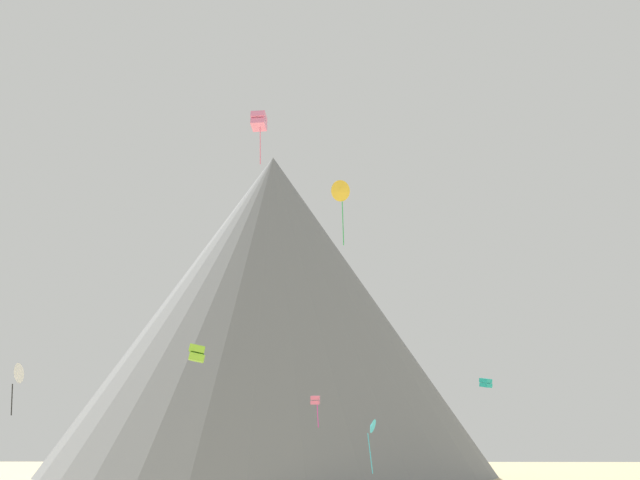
{
  "coord_description": "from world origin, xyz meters",
  "views": [
    {
      "loc": [
        0.87,
        -28.32,
        4.72
      ],
      "look_at": [
        -1.09,
        30.63,
        19.45
      ],
      "focal_mm": 45.91,
      "sensor_mm": 36.0,
      "label": 1
    }
  ],
  "objects_px": {
    "kite_white_low": "(17,374)",
    "kite_rainbow_low": "(315,401)",
    "kite_pink_high": "(259,121)",
    "rock_massif": "(270,312)",
    "kite_lime_low": "(197,353)",
    "kite_cyan_low": "(372,427)",
    "kite_gold_high": "(340,192)",
    "kite_teal_low": "(486,383)"
  },
  "relations": [
    {
      "from": "kite_white_low",
      "to": "kite_lime_low",
      "type": "relative_size",
      "value": 2.27
    },
    {
      "from": "kite_lime_low",
      "to": "kite_cyan_low",
      "type": "distance_m",
      "value": 20.29
    },
    {
      "from": "rock_massif",
      "to": "kite_rainbow_low",
      "type": "bearing_deg",
      "value": -79.17
    },
    {
      "from": "kite_cyan_low",
      "to": "kite_pink_high",
      "type": "bearing_deg",
      "value": -13.84
    },
    {
      "from": "kite_lime_low",
      "to": "kite_pink_high",
      "type": "bearing_deg",
      "value": -138.07
    },
    {
      "from": "rock_massif",
      "to": "kite_rainbow_low",
      "type": "height_order",
      "value": "rock_massif"
    },
    {
      "from": "kite_lime_low",
      "to": "kite_cyan_low",
      "type": "relative_size",
      "value": 0.31
    },
    {
      "from": "kite_white_low",
      "to": "kite_rainbow_low",
      "type": "height_order",
      "value": "kite_white_low"
    },
    {
      "from": "kite_white_low",
      "to": "kite_cyan_low",
      "type": "bearing_deg",
      "value": 139.05
    },
    {
      "from": "kite_gold_high",
      "to": "kite_lime_low",
      "type": "bearing_deg",
      "value": -166.65
    },
    {
      "from": "kite_lime_low",
      "to": "kite_rainbow_low",
      "type": "relative_size",
      "value": 0.54
    },
    {
      "from": "kite_gold_high",
      "to": "kite_cyan_low",
      "type": "distance_m",
      "value": 25.09
    },
    {
      "from": "kite_lime_low",
      "to": "kite_teal_low",
      "type": "relative_size",
      "value": 1.28
    },
    {
      "from": "rock_massif",
      "to": "kite_pink_high",
      "type": "relative_size",
      "value": 14.57
    },
    {
      "from": "kite_teal_low",
      "to": "kite_white_low",
      "type": "bearing_deg",
      "value": 166.31
    },
    {
      "from": "kite_gold_high",
      "to": "kite_lime_low",
      "type": "height_order",
      "value": "kite_gold_high"
    },
    {
      "from": "kite_white_low",
      "to": "kite_rainbow_low",
      "type": "relative_size",
      "value": 1.21
    },
    {
      "from": "kite_pink_high",
      "to": "kite_rainbow_low",
      "type": "distance_m",
      "value": 27.99
    },
    {
      "from": "kite_teal_low",
      "to": "kite_pink_high",
      "type": "distance_m",
      "value": 33.14
    },
    {
      "from": "kite_cyan_low",
      "to": "kite_lime_low",
      "type": "bearing_deg",
      "value": -35.52
    },
    {
      "from": "kite_cyan_low",
      "to": "kite_rainbow_low",
      "type": "distance_m",
      "value": 6.34
    },
    {
      "from": "kite_cyan_low",
      "to": "kite_teal_low",
      "type": "distance_m",
      "value": 12.18
    },
    {
      "from": "kite_pink_high",
      "to": "kite_rainbow_low",
      "type": "relative_size",
      "value": 1.56
    },
    {
      "from": "kite_lime_low",
      "to": "kite_pink_high",
      "type": "height_order",
      "value": "kite_pink_high"
    },
    {
      "from": "kite_white_low",
      "to": "kite_cyan_low",
      "type": "height_order",
      "value": "kite_white_low"
    },
    {
      "from": "kite_gold_high",
      "to": "kite_lime_low",
      "type": "distance_m",
      "value": 19.17
    },
    {
      "from": "kite_white_low",
      "to": "kite_pink_high",
      "type": "height_order",
      "value": "kite_pink_high"
    },
    {
      "from": "kite_lime_low",
      "to": "kite_rainbow_low",
      "type": "bearing_deg",
      "value": -57.13
    },
    {
      "from": "rock_massif",
      "to": "kite_cyan_low",
      "type": "distance_m",
      "value": 51.45
    },
    {
      "from": "kite_gold_high",
      "to": "kite_teal_low",
      "type": "bearing_deg",
      "value": 70.67
    },
    {
      "from": "kite_lime_low",
      "to": "kite_white_low",
      "type": "bearing_deg",
      "value": 130.83
    },
    {
      "from": "kite_lime_low",
      "to": "kite_rainbow_low",
      "type": "height_order",
      "value": "kite_lime_low"
    },
    {
      "from": "kite_rainbow_low",
      "to": "kite_teal_low",
      "type": "bearing_deg",
      "value": 0.9
    },
    {
      "from": "kite_gold_high",
      "to": "kite_cyan_low",
      "type": "xyz_separation_m",
      "value": [
        2.89,
        15.08,
        -19.84
      ]
    },
    {
      "from": "rock_massif",
      "to": "kite_white_low",
      "type": "xyz_separation_m",
      "value": [
        -11.87,
        -69.94,
        -15.52
      ]
    },
    {
      "from": "kite_cyan_low",
      "to": "kite_teal_low",
      "type": "bearing_deg",
      "value": 92.92
    },
    {
      "from": "kite_pink_high",
      "to": "kite_cyan_low",
      "type": "bearing_deg",
      "value": -116.43
    },
    {
      "from": "rock_massif",
      "to": "kite_teal_low",
      "type": "relative_size",
      "value": 54.2
    },
    {
      "from": "kite_white_low",
      "to": "kite_gold_high",
      "type": "relative_size",
      "value": 0.64
    },
    {
      "from": "kite_white_low",
      "to": "kite_lime_low",
      "type": "xyz_separation_m",
      "value": [
        10.72,
        13.15,
        2.87
      ]
    },
    {
      "from": "kite_white_low",
      "to": "kite_pink_high",
      "type": "relative_size",
      "value": 0.78
    },
    {
      "from": "kite_gold_high",
      "to": "kite_cyan_low",
      "type": "height_order",
      "value": "kite_gold_high"
    }
  ]
}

